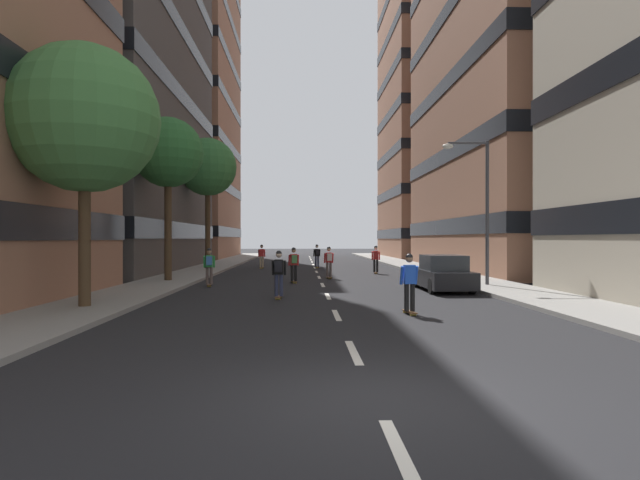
{
  "coord_description": "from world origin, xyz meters",
  "views": [
    {
      "loc": [
        -1.02,
        -7.3,
        2.21
      ],
      "look_at": [
        0.0,
        21.49,
        2.14
      ],
      "focal_mm": 29.78,
      "sensor_mm": 36.0,
      "label": 1
    }
  ],
  "objects_px": {
    "street_tree_far": "(168,154)",
    "skater_4": "(262,255)",
    "streetlamp_right": "(479,196)",
    "skater_5": "(279,271)",
    "skater_2": "(209,264)",
    "street_tree_mid": "(208,168)",
    "skater_3": "(409,281)",
    "skater_0": "(376,258)",
    "street_tree_near": "(84,119)",
    "parked_car_near": "(443,274)",
    "skater_6": "(317,254)",
    "skater_1": "(294,263)",
    "skater_7": "(329,260)"
  },
  "relations": [
    {
      "from": "skater_3",
      "to": "skater_5",
      "type": "bearing_deg",
      "value": 133.97
    },
    {
      "from": "skater_3",
      "to": "skater_4",
      "type": "xyz_separation_m",
      "value": [
        -6.11,
        24.1,
        0.0
      ]
    },
    {
      "from": "skater_4",
      "to": "skater_6",
      "type": "relative_size",
      "value": 1.0
    },
    {
      "from": "skater_6",
      "to": "skater_1",
      "type": "bearing_deg",
      "value": -96.56
    },
    {
      "from": "street_tree_mid",
      "to": "parked_car_near",
      "type": "bearing_deg",
      "value": -51.13
    },
    {
      "from": "skater_5",
      "to": "skater_6",
      "type": "height_order",
      "value": "same"
    },
    {
      "from": "skater_3",
      "to": "skater_5",
      "type": "relative_size",
      "value": 1.0
    },
    {
      "from": "skater_2",
      "to": "street_tree_mid",
      "type": "bearing_deg",
      "value": 100.23
    },
    {
      "from": "street_tree_mid",
      "to": "skater_1",
      "type": "distance_m",
      "value": 14.59
    },
    {
      "from": "skater_6",
      "to": "skater_7",
      "type": "relative_size",
      "value": 1.0
    },
    {
      "from": "skater_0",
      "to": "skater_2",
      "type": "height_order",
      "value": "same"
    },
    {
      "from": "skater_0",
      "to": "skater_5",
      "type": "relative_size",
      "value": 1.0
    },
    {
      "from": "skater_3",
      "to": "street_tree_near",
      "type": "bearing_deg",
      "value": 173.11
    },
    {
      "from": "streetlamp_right",
      "to": "skater_0",
      "type": "height_order",
      "value": "streetlamp_right"
    },
    {
      "from": "skater_1",
      "to": "skater_7",
      "type": "distance_m",
      "value": 3.35
    },
    {
      "from": "skater_1",
      "to": "skater_3",
      "type": "bearing_deg",
      "value": -72.38
    },
    {
      "from": "streetlamp_right",
      "to": "skater_1",
      "type": "bearing_deg",
      "value": 161.5
    },
    {
      "from": "street_tree_far",
      "to": "skater_6",
      "type": "height_order",
      "value": "street_tree_far"
    },
    {
      "from": "skater_2",
      "to": "skater_0",
      "type": "bearing_deg",
      "value": 43.48
    },
    {
      "from": "skater_2",
      "to": "skater_4",
      "type": "distance_m",
      "value": 14.8
    },
    {
      "from": "skater_4",
      "to": "street_tree_near",
      "type": "bearing_deg",
      "value": -99.26
    },
    {
      "from": "streetlamp_right",
      "to": "skater_0",
      "type": "relative_size",
      "value": 3.65
    },
    {
      "from": "street_tree_mid",
      "to": "skater_7",
      "type": "xyz_separation_m",
      "value": [
        8.21,
        -8.81,
        -6.28
      ]
    },
    {
      "from": "street_tree_far",
      "to": "skater_0",
      "type": "xyz_separation_m",
      "value": [
        11.38,
        6.44,
        -5.47
      ]
    },
    {
      "from": "parked_car_near",
      "to": "streetlamp_right",
      "type": "xyz_separation_m",
      "value": [
        2.04,
        1.37,
        3.44
      ]
    },
    {
      "from": "street_tree_far",
      "to": "skater_4",
      "type": "distance_m",
      "value": 14.31
    },
    {
      "from": "street_tree_near",
      "to": "streetlamp_right",
      "type": "height_order",
      "value": "street_tree_near"
    },
    {
      "from": "street_tree_near",
      "to": "skater_2",
      "type": "xyz_separation_m",
      "value": [
        2.41,
        8.17,
        -4.88
      ]
    },
    {
      "from": "street_tree_mid",
      "to": "street_tree_far",
      "type": "bearing_deg",
      "value": -90.0
    },
    {
      "from": "street_tree_far",
      "to": "skater_5",
      "type": "distance_m",
      "value": 10.83
    },
    {
      "from": "skater_3",
      "to": "street_tree_far",
      "type": "bearing_deg",
      "value": 130.74
    },
    {
      "from": "skater_2",
      "to": "skater_4",
      "type": "height_order",
      "value": "same"
    },
    {
      "from": "street_tree_mid",
      "to": "street_tree_far",
      "type": "height_order",
      "value": "street_tree_mid"
    },
    {
      "from": "skater_2",
      "to": "street_tree_far",
      "type": "bearing_deg",
      "value": 139.34
    },
    {
      "from": "street_tree_near",
      "to": "streetlamp_right",
      "type": "distance_m",
      "value": 16.45
    },
    {
      "from": "streetlamp_right",
      "to": "skater_5",
      "type": "distance_m",
      "value": 10.29
    },
    {
      "from": "skater_4",
      "to": "parked_car_near",
      "type": "bearing_deg",
      "value": -62.43
    },
    {
      "from": "skater_2",
      "to": "skater_5",
      "type": "distance_m",
      "value": 6.26
    },
    {
      "from": "skater_6",
      "to": "streetlamp_right",
      "type": "bearing_deg",
      "value": -67.36
    },
    {
      "from": "skater_0",
      "to": "skater_4",
      "type": "distance_m",
      "value": 9.86
    },
    {
      "from": "parked_car_near",
      "to": "skater_6",
      "type": "height_order",
      "value": "skater_6"
    },
    {
      "from": "street_tree_near",
      "to": "street_tree_far",
      "type": "bearing_deg",
      "value": 90.0
    },
    {
      "from": "skater_1",
      "to": "skater_4",
      "type": "distance_m",
      "value": 13.22
    },
    {
      "from": "parked_car_near",
      "to": "skater_2",
      "type": "height_order",
      "value": "skater_2"
    },
    {
      "from": "streetlamp_right",
      "to": "skater_4",
      "type": "xyz_separation_m",
      "value": [
        -10.99,
        15.79,
        -3.15
      ]
    },
    {
      "from": "street_tree_near",
      "to": "streetlamp_right",
      "type": "xyz_separation_m",
      "value": [
        14.73,
        7.12,
        -1.76
      ]
    },
    {
      "from": "skater_0",
      "to": "street_tree_near",
      "type": "bearing_deg",
      "value": -124.3
    },
    {
      "from": "skater_6",
      "to": "skater_4",
      "type": "bearing_deg",
      "value": -171.1
    },
    {
      "from": "skater_0",
      "to": "street_tree_mid",
      "type": "bearing_deg",
      "value": 157.04
    },
    {
      "from": "skater_2",
      "to": "skater_5",
      "type": "xyz_separation_m",
      "value": [
        3.45,
        -5.22,
        0.0
      ]
    }
  ]
}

